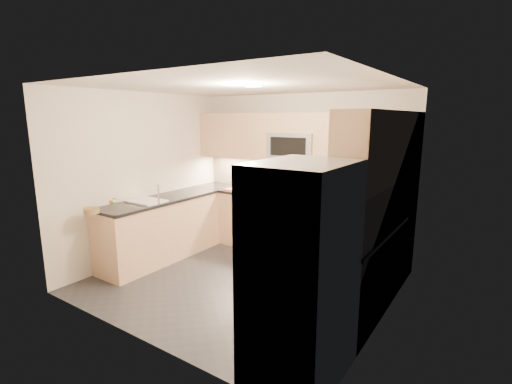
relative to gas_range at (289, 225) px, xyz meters
name	(u,v)px	position (x,y,z in m)	size (l,w,h in m)	color
floor	(241,281)	(0.00, -1.28, -0.46)	(3.60, 3.20, 0.00)	#26272C
ceiling	(240,86)	(0.00, -1.28, 2.04)	(3.60, 3.20, 0.02)	beige
wall_back	(299,173)	(0.00, 0.32, 0.79)	(3.60, 0.02, 2.50)	beige
wall_front	(136,216)	(0.00, -2.88, 0.79)	(3.60, 0.02, 2.50)	beige
wall_left	(145,176)	(-1.80, -1.28, 0.79)	(0.02, 3.20, 2.50)	beige
wall_right	(387,208)	(1.80, -1.28, 0.79)	(0.02, 3.20, 2.50)	beige
base_cab_back_left	(235,215)	(-1.09, 0.02, -0.01)	(1.42, 0.60, 0.90)	tan
base_cab_back_right	(357,238)	(1.09, 0.02, -0.01)	(1.42, 0.60, 0.90)	tan
base_cab_right	(358,272)	(1.50, -1.12, -0.01)	(0.60, 1.70, 0.90)	tan
base_cab_peninsula	(162,230)	(-1.50, -1.28, -0.01)	(0.60, 2.00, 0.90)	tan
countertop_back_left	(234,189)	(-1.09, 0.02, 0.47)	(1.42, 0.63, 0.04)	black
countertop_back_right	(358,206)	(1.09, 0.02, 0.47)	(1.42, 0.63, 0.04)	black
countertop_right	(360,231)	(1.50, -1.12, 0.47)	(0.63, 1.70, 0.04)	black
countertop_peninsula	(160,200)	(-1.50, -1.28, 0.47)	(0.63, 2.00, 0.04)	black
upper_cab_back	(295,138)	(0.00, 0.15, 1.37)	(3.60, 0.35, 0.75)	tan
upper_cab_right	(381,147)	(1.62, -1.00, 1.37)	(0.35, 1.95, 0.75)	tan
backsplash_back	(299,177)	(0.00, 0.32, 0.74)	(3.60, 0.01, 0.51)	tan
backsplash_right	(397,205)	(1.80, -0.82, 0.74)	(0.01, 2.30, 0.51)	tan
gas_range	(289,225)	(0.00, 0.00, 0.00)	(0.76, 0.65, 0.91)	#92949A
range_cooktop	(289,197)	(0.00, 0.00, 0.46)	(0.76, 0.65, 0.03)	black
oven_door_glass	(278,231)	(0.00, -0.33, -0.01)	(0.62, 0.02, 0.45)	black
oven_handle	(278,214)	(0.00, -0.35, 0.26)	(0.02, 0.02, 0.60)	#B2B5BA
microwave	(294,146)	(0.00, 0.12, 1.24)	(0.76, 0.40, 0.40)	#929499
microwave_door	(288,147)	(0.00, -0.08, 1.24)	(0.60, 0.01, 0.28)	black
refrigerator	(301,272)	(1.45, -2.43, 0.45)	(0.70, 0.90, 1.80)	#A7ABAF
fridge_handle_left	(251,264)	(1.08, -2.61, 0.49)	(0.02, 0.02, 1.20)	#B2B5BA
fridge_handle_right	(274,251)	(1.08, -2.25, 0.49)	(0.02, 0.02, 1.20)	#B2B5BA
sink_basin	(147,206)	(-1.50, -1.53, 0.42)	(0.52, 0.38, 0.16)	white
faucet	(158,194)	(-1.24, -1.53, 0.62)	(0.03, 0.03, 0.28)	silver
utensil_bowl	(376,201)	(1.33, 0.04, 0.55)	(0.24, 0.24, 0.14)	#71C052
cutting_board	(237,189)	(-0.95, -0.08, 0.49)	(0.37, 0.26, 0.01)	red
fruit_basket	(91,211)	(-1.55, -2.35, 0.52)	(0.19, 0.19, 0.07)	olive
fruit_apple	(114,201)	(-1.50, -2.06, 0.60)	(0.07, 0.07, 0.07)	red
fruit_pear	(114,202)	(-1.43, -2.10, 0.60)	(0.06, 0.06, 0.06)	#65B84F
dish_towel_check	(275,225)	(-0.03, -0.37, 0.10)	(0.16, 0.01, 0.31)	white
fruit_orange	(112,201)	(-1.49, -2.10, 0.60)	(0.07, 0.07, 0.07)	orange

